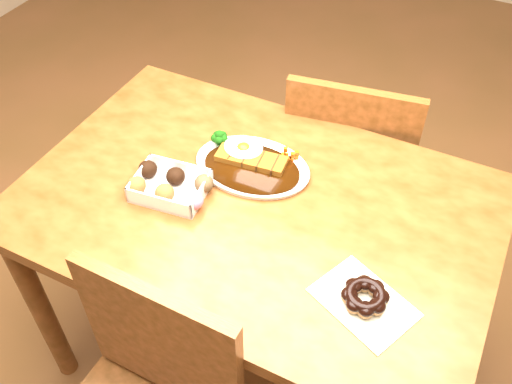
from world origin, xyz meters
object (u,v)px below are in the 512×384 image
at_px(donut_box, 170,185).
at_px(pon_de_ring, 365,297).
at_px(table, 255,227).
at_px(chair_far, 349,164).
at_px(katsu_curry_plate, 251,163).

distance_m(donut_box, pon_de_ring, 0.56).
bearing_deg(donut_box, table, 17.65).
bearing_deg(chair_far, donut_box, 54.45).
height_order(chair_far, donut_box, chair_far).
relative_size(table, pon_de_ring, 4.76).
height_order(chair_far, pon_de_ring, chair_far).
bearing_deg(table, donut_box, -162.35).
xyz_separation_m(table, pon_de_ring, (0.35, -0.16, 0.12)).
bearing_deg(donut_box, katsu_curry_plate, 51.39).
distance_m(chair_far, donut_box, 0.74).
distance_m(table, pon_de_ring, 0.40).
relative_size(table, chair_far, 1.38).
distance_m(chair_far, katsu_curry_plate, 0.54).
distance_m(table, chair_far, 0.57).
relative_size(katsu_curry_plate, pon_de_ring, 1.27).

